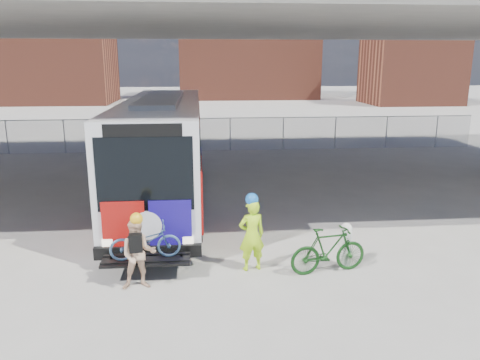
{
  "coord_description": "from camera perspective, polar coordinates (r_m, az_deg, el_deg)",
  "views": [
    {
      "loc": [
        -0.73,
        -13.84,
        4.87
      ],
      "look_at": [
        0.4,
        -1.04,
        1.6
      ],
      "focal_mm": 35.0,
      "sensor_mm": 36.0,
      "label": 1
    }
  ],
  "objects": [
    {
      "name": "ground",
      "position": [
        14.69,
        -1.92,
        -5.09
      ],
      "size": [
        160.0,
        160.0,
        0.0
      ],
      "primitive_type": "plane",
      "color": "#9E9991",
      "rests_on": "ground"
    },
    {
      "name": "bus",
      "position": [
        16.94,
        -9.31,
        4.72
      ],
      "size": [
        2.67,
        12.94,
        3.69
      ],
      "color": "silver",
      "rests_on": "ground"
    },
    {
      "name": "overpass",
      "position": [
        17.93,
        -2.86,
        19.62
      ],
      "size": [
        40.0,
        16.0,
        7.95
      ],
      "color": "#605E59",
      "rests_on": "ground"
    },
    {
      "name": "chainlink_fence",
      "position": [
        26.07,
        -3.42,
        6.66
      ],
      "size": [
        30.0,
        0.06,
        30.0
      ],
      "color": "gray",
      "rests_on": "ground"
    },
    {
      "name": "brick_buildings",
      "position": [
        62.1,
        -3.34,
        14.76
      ],
      "size": [
        54.0,
        22.0,
        12.0
      ],
      "color": "brown",
      "rests_on": "ground"
    },
    {
      "name": "smokestack",
      "position": [
        70.81,
        7.46,
        20.35
      ],
      "size": [
        2.2,
        2.2,
        25.0
      ],
      "primitive_type": "cylinder",
      "color": "brown",
      "rests_on": "ground"
    },
    {
      "name": "bollard",
      "position": [
        11.71,
        12.74,
        -7.52
      ],
      "size": [
        0.29,
        0.29,
        1.1
      ],
      "color": "white",
      "rests_on": "ground"
    },
    {
      "name": "cyclist_hivis",
      "position": [
        11.13,
        1.43,
        -6.52
      ],
      "size": [
        0.71,
        0.55,
        1.91
      ],
      "rotation": [
        0.0,
        0.0,
        3.36
      ],
      "color": "#C0FF1A",
      "rests_on": "ground"
    },
    {
      "name": "cyclist_tan",
      "position": [
        10.51,
        -12.29,
        -8.71
      ],
      "size": [
        0.83,
        0.68,
        1.75
      ],
      "rotation": [
        0.0,
        0.0,
        0.11
      ],
      "color": "#D8AC8A",
      "rests_on": "ground"
    },
    {
      "name": "bike_parked",
      "position": [
        11.28,
        10.73,
        -8.41
      ],
      "size": [
        1.94,
        0.84,
        1.13
      ],
      "primitive_type": "imported",
      "rotation": [
        0.0,
        0.0,
        1.74
      ],
      "color": "#123A13",
      "rests_on": "ground"
    }
  ]
}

